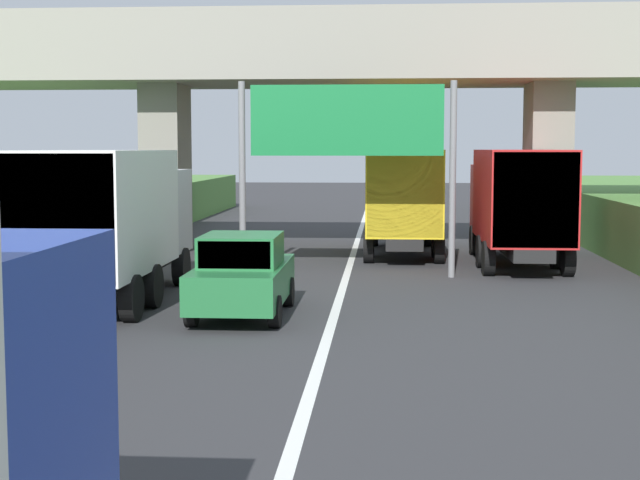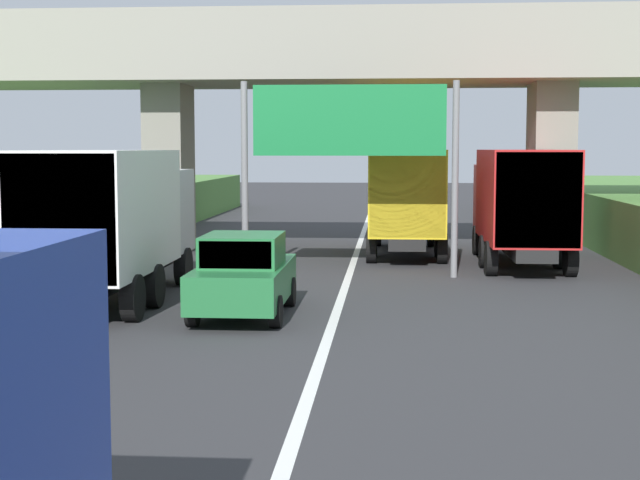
# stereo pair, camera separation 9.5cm
# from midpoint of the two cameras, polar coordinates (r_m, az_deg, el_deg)

# --- Properties ---
(lane_centre_stripe) EXTENTS (0.20, 96.93, 0.01)m
(lane_centre_stripe) POSITION_cam_midpoint_polar(r_m,az_deg,el_deg) (24.26, 1.71, -2.65)
(lane_centre_stripe) COLOR white
(lane_centre_stripe) RESTS_ON ground
(overpass_bridge) EXTENTS (40.00, 4.80, 7.78)m
(overpass_bridge) POSITION_cam_midpoint_polar(r_m,az_deg,el_deg) (31.21, 2.36, 9.98)
(overpass_bridge) COLOR gray
(overpass_bridge) RESTS_ON ground
(overhead_highway_sign) EXTENTS (5.88, 0.18, 5.28)m
(overhead_highway_sign) POSITION_cam_midpoint_polar(r_m,az_deg,el_deg) (25.42, 1.89, 6.52)
(overhead_highway_sign) COLOR slate
(overhead_highway_sign) RESTS_ON ground
(truck_yellow) EXTENTS (2.44, 7.30, 3.44)m
(truck_yellow) POSITION_cam_midpoint_polar(r_m,az_deg,el_deg) (30.74, 5.33, 2.68)
(truck_yellow) COLOR black
(truck_yellow) RESTS_ON ground
(truck_silver) EXTENTS (2.44, 7.30, 3.44)m
(truck_silver) POSITION_cam_midpoint_polar(r_m,az_deg,el_deg) (21.57, -12.37, 1.35)
(truck_silver) COLOR black
(truck_silver) RESTS_ON ground
(truck_red) EXTENTS (2.44, 7.30, 3.44)m
(truck_red) POSITION_cam_midpoint_polar(r_m,az_deg,el_deg) (28.36, 12.17, 2.34)
(truck_red) COLOR black
(truck_red) RESTS_ON ground
(car_green) EXTENTS (1.86, 4.10, 1.72)m
(car_green) POSITION_cam_midpoint_polar(r_m,az_deg,el_deg) (19.52, -4.52, -2.15)
(car_green) COLOR #236B38
(car_green) RESTS_ON ground
(construction_barrel_4) EXTENTS (0.57, 0.57, 0.90)m
(construction_barrel_4) POSITION_cam_midpoint_polar(r_m,az_deg,el_deg) (23.85, -14.77, -1.87)
(construction_barrel_4) COLOR orange
(construction_barrel_4) RESTS_ON ground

